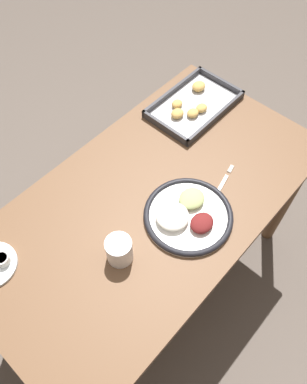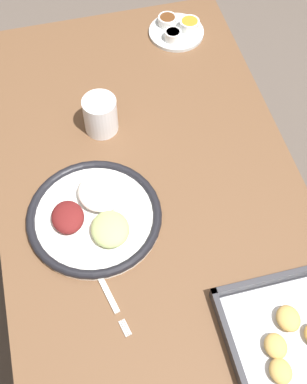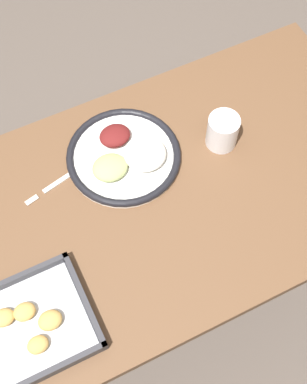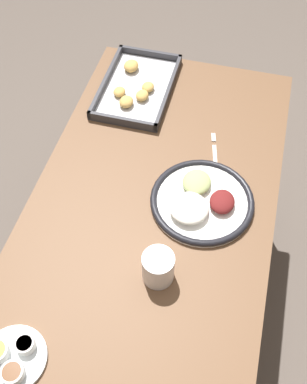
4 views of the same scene
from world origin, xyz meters
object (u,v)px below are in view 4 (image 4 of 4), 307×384
(fork, at_px, (215,158))
(saucer_plate, at_px, (12,357))
(dinner_plate, at_px, (201,201))
(drinking_cup, at_px, (158,268))
(baking_tray, at_px, (136,87))

(fork, height_order, saucer_plate, saucer_plate)
(dinner_plate, height_order, drinking_cup, drinking_cup)
(fork, bearing_deg, baking_tray, 40.09)
(dinner_plate, height_order, baking_tray, dinner_plate)
(saucer_plate, bearing_deg, fork, -25.88)
(dinner_plate, height_order, saucer_plate, dinner_plate)
(baking_tray, xyz_separation_m, drinking_cup, (-0.67, -0.25, 0.03))
(dinner_plate, xyz_separation_m, drinking_cup, (-0.25, 0.06, 0.03))
(baking_tray, bearing_deg, dinner_plate, -143.29)
(dinner_plate, distance_m, saucer_plate, 0.64)
(saucer_plate, xyz_separation_m, drinking_cup, (0.29, -0.27, 0.03))
(saucer_plate, bearing_deg, dinner_plate, -32.03)
(saucer_plate, xyz_separation_m, baking_tray, (0.96, -0.02, -0.00))
(fork, bearing_deg, saucer_plate, 141.07)
(dinner_plate, bearing_deg, saucer_plate, 147.97)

